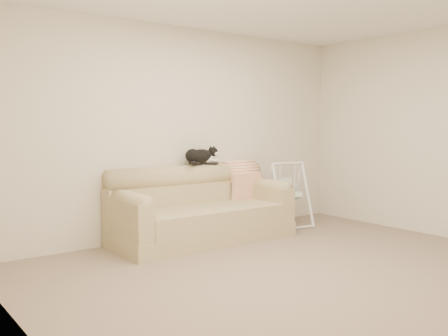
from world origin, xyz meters
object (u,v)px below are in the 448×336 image
tuxedo_cat (201,156)px  remote_a (198,164)px  remote_b (212,163)px  sofa (200,211)px  baby_swing (287,194)px

tuxedo_cat → remote_a: bearing=-168.3°
remote_a → remote_b: (0.20, -0.01, -0.00)m
tuxedo_cat → sofa: bearing=-127.4°
remote_b → baby_swing: 1.23m
remote_b → baby_swing: size_ratio=0.20×
tuxedo_cat → baby_swing: bearing=-10.9°
tuxedo_cat → remote_b: bearing=-8.9°
sofa → remote_a: size_ratio=11.80×
remote_b → baby_swing: bearing=-11.2°
sofa → remote_b: bearing=32.6°
tuxedo_cat → baby_swing: 1.41m
tuxedo_cat → baby_swing: tuxedo_cat is taller
sofa → tuxedo_cat: size_ratio=3.84×
baby_swing → remote_a: bearing=169.9°
baby_swing → remote_b: bearing=168.8°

